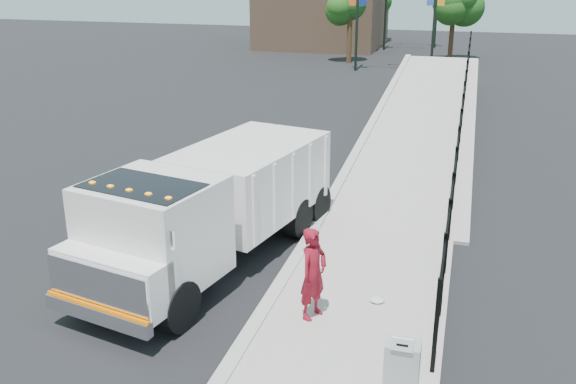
# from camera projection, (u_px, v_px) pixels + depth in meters

# --- Properties ---
(ground) EXTENTS (120.00, 120.00, 0.00)m
(ground) POSITION_uv_depth(u_px,v_px,m) (274.00, 297.00, 14.17)
(ground) COLOR black
(ground) RESTS_ON ground
(sidewalk) EXTENTS (3.55, 12.00, 0.12)m
(sidewalk) POSITION_uv_depth(u_px,v_px,m) (342.00, 360.00, 11.85)
(sidewalk) COLOR #9E998E
(sidewalk) RESTS_ON ground
(curb) EXTENTS (0.30, 12.00, 0.16)m
(curb) POSITION_uv_depth(u_px,v_px,m) (244.00, 343.00, 12.33)
(curb) COLOR #ADAAA3
(curb) RESTS_ON ground
(ramp) EXTENTS (3.95, 24.06, 3.19)m
(ramp) POSITION_uv_depth(u_px,v_px,m) (427.00, 131.00, 28.10)
(ramp) COLOR #9E998E
(ramp) RESTS_ON ground
(iron_fence) EXTENTS (0.10, 28.00, 1.80)m
(iron_fence) POSITION_uv_depth(u_px,v_px,m) (460.00, 135.00, 23.81)
(iron_fence) COLOR black
(iron_fence) RESTS_ON ground
(truck) EXTENTS (4.23, 8.50, 2.79)m
(truck) POSITION_uv_depth(u_px,v_px,m) (210.00, 204.00, 15.23)
(truck) COLOR black
(truck) RESTS_ON ground
(worker) EXTENTS (0.71, 0.83, 1.94)m
(worker) POSITION_uv_depth(u_px,v_px,m) (313.00, 274.00, 12.87)
(worker) COLOR maroon
(worker) RESTS_ON sidewalk
(utility_cabinet) EXTENTS (0.55, 0.40, 1.25)m
(utility_cabinet) POSITION_uv_depth(u_px,v_px,m) (401.00, 377.00, 10.24)
(utility_cabinet) COLOR gray
(utility_cabinet) RESTS_ON sidewalk
(arrow_sign) EXTENTS (0.35, 0.04, 0.22)m
(arrow_sign) POSITION_uv_depth(u_px,v_px,m) (402.00, 345.00, 9.79)
(arrow_sign) COLOR white
(arrow_sign) RESTS_ON utility_cabinet
(debris) EXTENTS (0.33, 0.33, 0.08)m
(debris) POSITION_uv_depth(u_px,v_px,m) (377.00, 300.00, 13.74)
(debris) COLOR silver
(debris) RESTS_ON sidewalk
(light_pole_0) EXTENTS (3.77, 0.22, 8.00)m
(light_pole_0) POSITION_uv_depth(u_px,v_px,m) (362.00, 4.00, 41.96)
(light_pole_0) COLOR black
(light_pole_0) RESTS_ON ground
(light_pole_1) EXTENTS (3.78, 0.22, 8.00)m
(light_pole_1) POSITION_uv_depth(u_px,v_px,m) (431.00, 4.00, 42.12)
(light_pole_1) COLOR black
(light_pole_1) RESTS_ON ground
(tree_0) EXTENTS (2.38, 2.38, 5.19)m
(tree_0) POSITION_uv_depth(u_px,v_px,m) (350.00, 7.00, 45.59)
(tree_0) COLOR #382314
(tree_0) RESTS_ON ground
(tree_1) EXTENTS (2.61, 2.61, 5.30)m
(tree_1) POSITION_uv_depth(u_px,v_px,m) (454.00, 6.00, 46.93)
(tree_1) COLOR #382314
(tree_1) RESTS_ON ground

